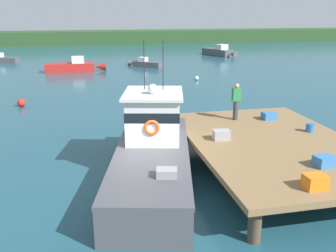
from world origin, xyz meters
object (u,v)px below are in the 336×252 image
crate_single_far (315,182)px  moored_boat_outer_mooring (1,59)px  deckhand_by_the_boat (236,101)px  moored_boat_far_left (220,52)px  mooring_buoy_inshore (21,103)px  moored_boat_near_channel (74,67)px  mooring_buoy_channel_marker (197,78)px  crate_stack_near_edge (269,116)px  moored_boat_far_right (145,64)px  bait_bucket (310,128)px  crate_stack_mid_dock (324,161)px  crate_single_by_cleat (221,135)px  main_fishing_boat (153,149)px

crate_single_far → moored_boat_outer_mooring: crate_single_far is taller
deckhand_by_the_boat → moored_boat_far_left: bearing=71.2°
moored_boat_outer_mooring → mooring_buoy_inshore: (5.91, -23.27, -0.14)m
moored_boat_near_channel → mooring_buoy_channel_marker: 13.08m
crate_stack_near_edge → moored_boat_near_channel: bearing=111.1°
crate_stack_near_edge → moored_boat_far_right: crate_stack_near_edge is taller
bait_bucket → mooring_buoy_inshore: size_ratio=0.67×
deckhand_by_the_boat → mooring_buoy_channel_marker: 16.72m
crate_stack_near_edge → deckhand_by_the_boat: bearing=169.0°
crate_stack_mid_dock → moored_boat_far_left: size_ratio=0.10×
deckhand_by_the_boat → moored_boat_outer_mooring: deckhand_by_the_boat is taller
crate_stack_near_edge → mooring_buoy_inshore: bearing=141.0°
crate_stack_near_edge → crate_single_far: size_ratio=1.00×
crate_single_by_cleat → deckhand_by_the_boat: deckhand_by_the_boat is taller
crate_single_by_cleat → mooring_buoy_inshore: bearing=127.3°
moored_boat_near_channel → moored_boat_far_left: 21.97m
crate_single_far → mooring_buoy_inshore: 19.27m
crate_single_far → mooring_buoy_inshore: (-10.22, 16.30, -1.14)m
crate_stack_mid_dock → crate_stack_near_edge: (0.78, 5.18, -0.01)m
moored_boat_far_right → moored_boat_far_left: moored_boat_far_left is taller
crate_single_by_cleat → moored_boat_near_channel: crate_single_by_cleat is taller
crate_stack_near_edge → moored_boat_far_left: 35.84m
crate_single_by_cleat → deckhand_by_the_boat: (1.54, 2.43, 0.67)m
crate_single_by_cleat → mooring_buoy_inshore: crate_single_by_cleat is taller
deckhand_by_the_boat → mooring_buoy_channel_marker: size_ratio=4.24×
moored_boat_outer_mooring → mooring_buoy_channel_marker: (19.62, -16.48, -0.20)m
moored_boat_near_channel → moored_boat_far_left: bearing=28.2°
crate_stack_mid_dock → crate_single_by_cleat: crate_single_by_cleat is taller
crate_single_by_cleat → bait_bucket: crate_single_by_cleat is taller
crate_single_far → moored_boat_far_left: crate_single_far is taller
moored_boat_far_right → mooring_buoy_channel_marker: (3.20, -9.24, -0.17)m
crate_single_by_cleat → moored_boat_outer_mooring: (-15.03, 35.24, -0.99)m
crate_stack_mid_dock → moored_boat_far_right: bearing=91.6°
moored_boat_far_right → moored_boat_far_left: (11.74, 8.52, 0.18)m
moored_boat_far_right → mooring_buoy_channel_marker: moored_boat_far_right is taller
main_fishing_boat → moored_boat_far_left: 39.75m
bait_bucket → mooring_buoy_inshore: bait_bucket is taller
crate_single_by_cleat → moored_boat_far_right: 28.05m
moored_boat_far_right → moored_boat_near_channel: 7.84m
main_fishing_boat → moored_boat_far_left: size_ratio=1.58×
main_fishing_boat → bait_bucket: (6.41, 0.12, 0.36)m
moored_boat_far_left → crate_stack_mid_dock: bearing=-105.4°
moored_boat_far_left → mooring_buoy_inshore: 33.13m
main_fishing_boat → crate_stack_mid_dock: bearing=-32.2°
crate_stack_mid_dock → moored_boat_far_right: crate_stack_mid_dock is taller
deckhand_by_the_boat → crate_single_far: bearing=-93.8°
moored_boat_outer_mooring → moored_boat_far_left: moored_boat_far_left is taller
crate_single_far → moored_boat_near_channel: 31.33m
moored_boat_near_channel → bait_bucket: bearing=-68.9°
crate_stack_mid_dock → crate_single_far: 1.73m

